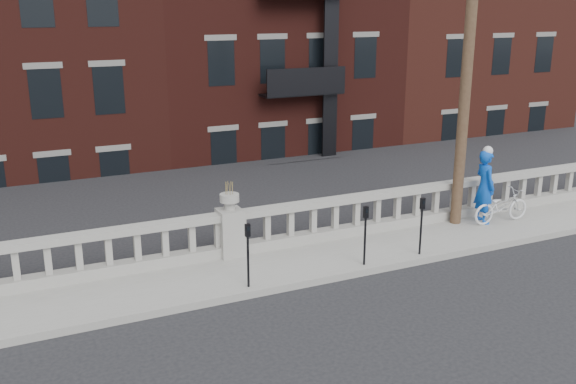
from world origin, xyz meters
name	(u,v)px	position (x,y,z in m)	size (l,w,h in m)	color
ground	(307,338)	(0.00, 0.00, 0.00)	(120.00, 120.00, 0.00)	black
sidewalk	(246,273)	(0.00, 3.00, 0.07)	(32.00, 2.20, 0.15)	gray
balustrade	(230,235)	(0.00, 3.95, 0.64)	(28.00, 0.34, 1.03)	gray
planter_pedestal	(230,227)	(0.00, 3.95, 0.83)	(0.55, 0.55, 1.76)	gray
lower_level	(105,71)	(0.56, 23.04, 2.63)	(80.00, 44.00, 20.80)	#605E59
utility_pole	(470,25)	(6.20, 3.60, 5.24)	(1.60, 0.28, 10.00)	#422D1E
parking_meter_b	(248,248)	(-0.27, 2.15, 1.00)	(0.10, 0.09, 1.36)	black
parking_meter_c	(365,229)	(2.49, 2.15, 1.00)	(0.10, 0.09, 1.36)	black
parking_meter_d	(422,220)	(3.99, 2.15, 1.00)	(0.10, 0.09, 1.36)	black
bicycle	(501,206)	(7.31, 3.13, 0.60)	(0.59, 1.70, 0.89)	silver
cyclist	(485,187)	(6.88, 3.35, 1.13)	(0.71, 0.47, 1.96)	#0C48BC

